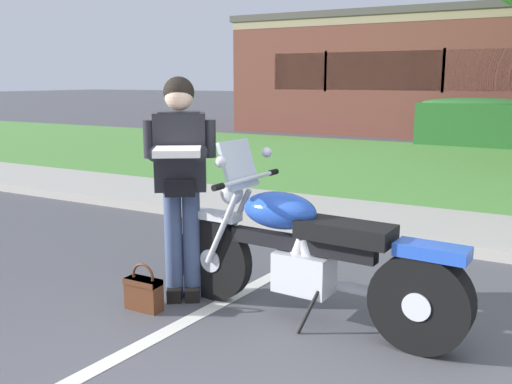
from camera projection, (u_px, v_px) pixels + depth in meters
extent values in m
cube|color=#ADA89E|center=(416.00, 242.00, 5.69)|extent=(60.00, 0.20, 0.12)
cube|color=#ADA89E|center=(433.00, 225.00, 6.43)|extent=(60.00, 1.50, 0.08)
cube|color=#518E3D|center=(485.00, 171.00, 10.34)|extent=(60.00, 7.60, 0.06)
cube|color=silver|center=(127.00, 352.00, 3.51)|extent=(0.54, 4.39, 0.01)
cylinder|color=black|center=(214.00, 259.00, 4.33)|extent=(0.65, 0.14, 0.64)
cylinder|color=silver|center=(214.00, 259.00, 4.33)|extent=(0.19, 0.13, 0.18)
cylinder|color=black|center=(421.00, 302.00, 3.49)|extent=(0.65, 0.22, 0.64)
cylinder|color=silver|center=(421.00, 302.00, 3.49)|extent=(0.19, 0.21, 0.18)
cube|color=silver|center=(214.00, 215.00, 4.26)|extent=(0.45, 0.17, 0.06)
cube|color=blue|center=(432.00, 251.00, 3.40)|extent=(0.45, 0.23, 0.08)
cylinder|color=silver|center=(222.00, 229.00, 4.14)|extent=(0.31, 0.06, 0.58)
cylinder|color=silver|center=(234.00, 224.00, 4.27)|extent=(0.31, 0.06, 0.58)
sphere|color=silver|center=(232.00, 193.00, 4.13)|extent=(0.17, 0.17, 0.17)
cylinder|color=silver|center=(248.00, 179.00, 4.04)|extent=(0.08, 0.72, 0.03)
cylinder|color=black|center=(218.00, 187.00, 3.74)|extent=(0.05, 0.10, 0.04)
cylinder|color=black|center=(273.00, 172.00, 4.33)|extent=(0.05, 0.10, 0.04)
sphere|color=silver|center=(221.00, 162.00, 3.77)|extent=(0.08, 0.08, 0.08)
sphere|color=silver|center=(267.00, 152.00, 4.26)|extent=(0.08, 0.08, 0.08)
cube|color=#B2BCC6|center=(238.00, 164.00, 4.06)|extent=(0.16, 0.37, 0.35)
cube|color=black|center=(301.00, 244.00, 3.89)|extent=(1.10, 0.17, 0.10)
ellipsoid|color=blue|center=(280.00, 210.00, 3.93)|extent=(0.58, 0.35, 0.26)
cube|color=black|center=(345.00, 231.00, 3.69)|extent=(0.66, 0.32, 0.12)
cube|color=silver|center=(304.00, 272.00, 3.91)|extent=(0.41, 0.26, 0.28)
cylinder|color=silver|center=(300.00, 250.00, 3.90)|extent=(0.18, 0.13, 0.21)
cylinder|color=silver|center=(309.00, 251.00, 3.86)|extent=(0.18, 0.13, 0.21)
cylinder|color=silver|center=(361.00, 290.00, 3.85)|extent=(0.60, 0.12, 0.08)
cylinder|color=silver|center=(389.00, 296.00, 3.75)|extent=(0.60, 0.12, 0.08)
cylinder|color=black|center=(308.00, 312.00, 3.76)|extent=(0.13, 0.11, 0.30)
cube|color=black|center=(193.00, 292.00, 4.39)|extent=(0.22, 0.26, 0.10)
cube|color=black|center=(175.00, 292.00, 4.38)|extent=(0.22, 0.26, 0.10)
cylinder|color=#3D4C70|center=(192.00, 244.00, 4.34)|extent=(0.14, 0.14, 0.86)
cylinder|color=#3D4C70|center=(174.00, 245.00, 4.33)|extent=(0.14, 0.14, 0.86)
cube|color=#232328|center=(180.00, 152.00, 4.19)|extent=(0.44, 0.39, 0.58)
cube|color=#232328|center=(179.00, 116.00, 4.14)|extent=(0.36, 0.33, 0.06)
sphere|color=beige|center=(179.00, 96.00, 4.11)|extent=(0.21, 0.21, 0.21)
sphere|color=black|center=(179.00, 92.00, 4.12)|extent=(0.23, 0.23, 0.23)
cube|color=black|center=(180.00, 188.00, 4.11)|extent=(0.24, 0.20, 0.12)
cylinder|color=#232328|center=(201.00, 152.00, 4.04)|extent=(0.26, 0.33, 0.09)
cylinder|color=#232328|center=(156.00, 152.00, 4.02)|extent=(0.26, 0.33, 0.09)
cylinder|color=#232328|center=(209.00, 139.00, 4.17)|extent=(0.10, 0.10, 0.28)
cylinder|color=#232328|center=(150.00, 139.00, 4.13)|extent=(0.10, 0.10, 0.28)
cube|color=white|center=(178.00, 152.00, 3.89)|extent=(0.44, 0.44, 0.05)
cube|color=#562D19|center=(144.00, 294.00, 4.15)|extent=(0.28, 0.12, 0.24)
cube|color=#562D19|center=(143.00, 282.00, 4.13)|extent=(0.28, 0.13, 0.04)
torus|color=#562D19|center=(143.00, 276.00, 4.12)|extent=(0.20, 0.02, 0.20)
cube|color=#286028|center=(478.00, 126.00, 13.93)|extent=(2.94, 0.90, 1.10)
ellipsoid|color=#286028|center=(480.00, 103.00, 13.83)|extent=(2.79, 0.84, 0.28)
cube|color=brown|center=(326.00, 71.00, 16.94)|extent=(0.08, 0.04, 1.20)
cube|color=brown|center=(444.00, 70.00, 15.31)|extent=(0.08, 0.04, 1.20)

